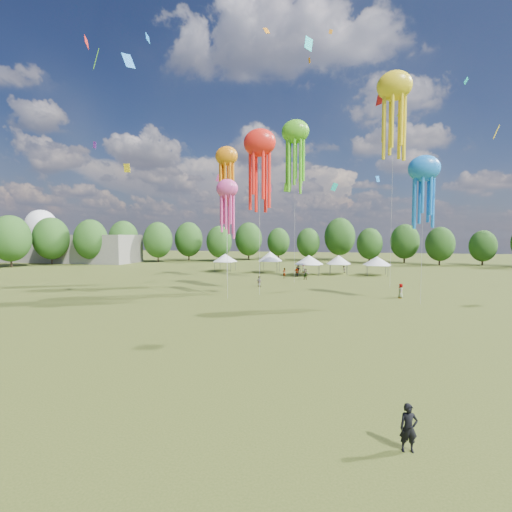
# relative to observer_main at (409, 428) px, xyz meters

# --- Properties ---
(ground) EXTENTS (300.00, 300.00, 0.00)m
(ground) POSITION_rel_observer_main_xyz_m (-7.38, 3.33, -0.88)
(ground) COLOR #384416
(ground) RESTS_ON ground
(observer_main) EXTENTS (0.70, 0.51, 1.77)m
(observer_main) POSITION_rel_observer_main_xyz_m (0.00, 0.00, 0.00)
(observer_main) COLOR black
(observer_main) RESTS_ON ground
(spectator_near) EXTENTS (0.99, 0.90, 1.66)m
(spectator_near) POSITION_rel_observer_main_xyz_m (-14.44, 39.19, -0.05)
(spectator_near) COLOR gray
(spectator_near) RESTS_ON ground
(spectators_far) EXTENTS (18.10, 29.76, 1.93)m
(spectators_far) POSITION_rel_observer_main_xyz_m (-7.17, 52.56, 0.02)
(spectators_far) COLOR gray
(spectators_far) RESTS_ON ground
(festival_tents) EXTENTS (37.16, 9.31, 4.46)m
(festival_tents) POSITION_rel_observer_main_xyz_m (-10.32, 59.58, 2.17)
(festival_tents) COLOR #47474C
(festival_tents) RESTS_ON ground
(show_kites) EXTENTS (31.63, 19.25, 32.16)m
(show_kites) POSITION_rel_observer_main_xyz_m (-6.06, 39.95, 20.46)
(show_kites) COLOR #FF2216
(show_kites) RESTS_ON ground
(small_kites) EXTENTS (75.64, 63.88, 44.34)m
(small_kites) POSITION_rel_observer_main_xyz_m (-6.10, 44.85, 26.96)
(small_kites) COLOR #FF2216
(small_kites) RESTS_ON ground
(treeline) EXTENTS (201.57, 95.24, 13.43)m
(treeline) POSITION_rel_observer_main_xyz_m (-11.25, 65.84, 5.66)
(treeline) COLOR #38281C
(treeline) RESTS_ON ground
(hangar) EXTENTS (40.00, 12.00, 8.00)m
(hangar) POSITION_rel_observer_main_xyz_m (-79.38, 75.33, 3.12)
(hangar) COLOR gray
(hangar) RESTS_ON ground
(radome) EXTENTS (9.00, 9.00, 16.00)m
(radome) POSITION_rel_observer_main_xyz_m (-95.38, 81.33, 9.10)
(radome) COLOR white
(radome) RESTS_ON ground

